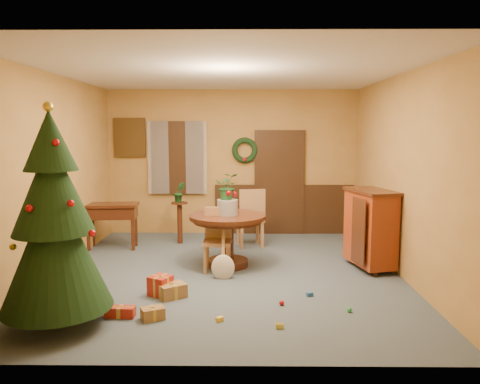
{
  "coord_description": "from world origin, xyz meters",
  "views": [
    {
      "loc": [
        0.25,
        -6.68,
        2.08
      ],
      "look_at": [
        0.18,
        0.4,
        1.16
      ],
      "focal_mm": 35.0,
      "sensor_mm": 36.0,
      "label": 1
    }
  ],
  "objects_px": {
    "dining_table": "(228,230)",
    "christmas_tree": "(54,223)",
    "chair_near": "(218,237)",
    "writing_desk": "(112,215)",
    "sideboard": "(370,227)"
  },
  "relations": [
    {
      "from": "dining_table",
      "to": "sideboard",
      "type": "bearing_deg",
      "value": -2.67
    },
    {
      "from": "chair_near",
      "to": "writing_desk",
      "type": "height_order",
      "value": "chair_near"
    },
    {
      "from": "christmas_tree",
      "to": "writing_desk",
      "type": "height_order",
      "value": "christmas_tree"
    },
    {
      "from": "dining_table",
      "to": "christmas_tree",
      "type": "relative_size",
      "value": 0.49
    },
    {
      "from": "writing_desk",
      "to": "dining_table",
      "type": "bearing_deg",
      "value": -27.43
    },
    {
      "from": "dining_table",
      "to": "writing_desk",
      "type": "xyz_separation_m",
      "value": [
        -2.09,
        1.09,
        0.04
      ]
    },
    {
      "from": "chair_near",
      "to": "writing_desk",
      "type": "bearing_deg",
      "value": 146.72
    },
    {
      "from": "dining_table",
      "to": "sideboard",
      "type": "distance_m",
      "value": 2.17
    },
    {
      "from": "dining_table",
      "to": "writing_desk",
      "type": "height_order",
      "value": "same"
    },
    {
      "from": "christmas_tree",
      "to": "writing_desk",
      "type": "bearing_deg",
      "value": 96.18
    },
    {
      "from": "chair_near",
      "to": "sideboard",
      "type": "xyz_separation_m",
      "value": [
        2.3,
        0.09,
        0.14
      ]
    },
    {
      "from": "chair_near",
      "to": "christmas_tree",
      "type": "bearing_deg",
      "value": -127.36
    },
    {
      "from": "chair_near",
      "to": "sideboard",
      "type": "relative_size",
      "value": 0.78
    },
    {
      "from": "dining_table",
      "to": "sideboard",
      "type": "xyz_separation_m",
      "value": [
        2.16,
        -0.1,
        0.08
      ]
    },
    {
      "from": "dining_table",
      "to": "writing_desk",
      "type": "distance_m",
      "value": 2.36
    }
  ]
}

